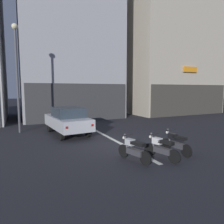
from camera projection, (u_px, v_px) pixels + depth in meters
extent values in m
plane|color=#232328|center=(123.00, 145.00, 10.07)|extent=(120.00, 120.00, 0.00)
cube|color=silver|center=(86.00, 125.00, 15.49)|extent=(0.20, 18.00, 0.01)
cube|color=#9E9EA3|center=(67.00, 11.00, 20.06)|extent=(8.97, 8.24, 20.80)
cube|color=#373739|center=(80.00, 103.00, 17.25)|extent=(8.61, 0.10, 3.20)
cube|color=#B2A893|center=(162.00, 32.00, 24.99)|extent=(10.40, 9.76, 19.53)
cube|color=#3E3A33|center=(190.00, 100.00, 21.43)|extent=(9.98, 0.10, 3.20)
cube|color=orange|center=(190.00, 69.00, 20.91)|extent=(1.76, 0.16, 0.55)
cylinder|color=black|center=(49.00, 127.00, 13.09)|extent=(0.24, 0.66, 0.64)
cylinder|color=black|center=(72.00, 125.00, 13.87)|extent=(0.24, 0.66, 0.64)
cylinder|color=black|center=(61.00, 134.00, 10.86)|extent=(0.24, 0.66, 0.64)
cylinder|color=black|center=(88.00, 131.00, 11.65)|extent=(0.24, 0.66, 0.64)
cube|color=#B7BABF|center=(67.00, 122.00, 12.32)|extent=(2.17, 4.26, 0.66)
cube|color=#2D3842|center=(68.00, 112.00, 12.13)|extent=(1.74, 2.12, 0.56)
cube|color=red|center=(67.00, 128.00, 10.23)|extent=(0.15, 0.07, 0.12)
cube|color=red|center=(92.00, 125.00, 10.95)|extent=(0.15, 0.07, 0.12)
cylinder|color=#47474C|center=(17.00, 82.00, 12.54)|extent=(0.14, 0.14, 6.27)
sphere|color=beige|center=(15.00, 26.00, 12.18)|extent=(0.36, 0.36, 0.36)
cylinder|color=black|center=(123.00, 151.00, 8.15)|extent=(0.20, 0.52, 0.52)
cylinder|color=black|center=(145.00, 158.00, 7.27)|extent=(0.20, 0.52, 0.52)
cube|color=#38383D|center=(135.00, 152.00, 7.66)|extent=(0.38, 0.76, 0.22)
cube|color=black|center=(138.00, 144.00, 7.50)|extent=(0.37, 0.64, 0.12)
cube|color=#B2B5BA|center=(130.00, 142.00, 7.82)|extent=(0.31, 0.40, 0.24)
cylinder|color=#4C4C51|center=(126.00, 143.00, 7.99)|extent=(0.13, 0.25, 0.70)
cylinder|color=black|center=(128.00, 135.00, 7.90)|extent=(0.54, 0.18, 0.04)
sphere|color=silver|center=(124.00, 138.00, 8.07)|extent=(0.12, 0.12, 0.12)
cylinder|color=black|center=(150.00, 150.00, 8.32)|extent=(0.20, 0.52, 0.52)
cylinder|color=black|center=(174.00, 157.00, 7.45)|extent=(0.20, 0.52, 0.52)
cube|color=#38383D|center=(162.00, 150.00, 7.84)|extent=(0.38, 0.76, 0.22)
cube|color=black|center=(166.00, 142.00, 7.68)|extent=(0.37, 0.64, 0.12)
cube|color=silver|center=(157.00, 141.00, 8.00)|extent=(0.31, 0.40, 0.24)
cylinder|color=#4C4C51|center=(153.00, 141.00, 8.17)|extent=(0.13, 0.25, 0.70)
cylinder|color=black|center=(155.00, 134.00, 8.07)|extent=(0.54, 0.18, 0.04)
sphere|color=silver|center=(150.00, 137.00, 8.25)|extent=(0.12, 0.12, 0.12)
cylinder|color=black|center=(166.00, 144.00, 9.16)|extent=(0.10, 0.52, 0.52)
cylinder|color=black|center=(187.00, 151.00, 8.15)|extent=(0.10, 0.52, 0.52)
cube|color=#38383D|center=(177.00, 145.00, 8.60)|extent=(0.24, 0.75, 0.22)
cube|color=black|center=(180.00, 138.00, 8.42)|extent=(0.25, 0.61, 0.12)
cube|color=black|center=(173.00, 136.00, 8.79)|extent=(0.24, 0.37, 0.24)
cylinder|color=#4C4C51|center=(169.00, 137.00, 8.99)|extent=(0.08, 0.24, 0.70)
cylinder|color=black|center=(171.00, 130.00, 8.88)|extent=(0.55, 0.07, 0.04)
sphere|color=silver|center=(167.00, 132.00, 9.08)|extent=(0.12, 0.12, 0.12)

